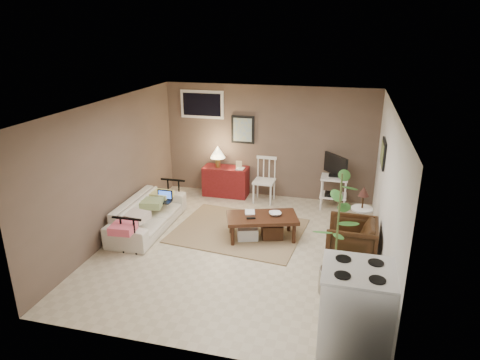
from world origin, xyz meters
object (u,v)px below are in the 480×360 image
(spindle_chair, at_px, (264,181))
(armchair, at_px, (351,240))
(potted_plant, at_px, (337,231))
(sofa, at_px, (148,209))
(stove, at_px, (355,309))
(coffee_table, at_px, (261,225))
(side_table, at_px, (362,207))
(tv_stand, at_px, (334,181))
(red_console, at_px, (225,178))

(spindle_chair, bearing_deg, armchair, -49.69)
(armchair, bearing_deg, potted_plant, -11.06)
(sofa, distance_m, stove, 4.32)
(sofa, distance_m, potted_plant, 3.66)
(coffee_table, xyz_separation_m, sofa, (-2.10, -0.11, 0.12))
(spindle_chair, bearing_deg, side_table, -33.51)
(sofa, relative_size, potted_plant, 1.08)
(tv_stand, xyz_separation_m, stove, (0.42, -4.09, -0.08))
(armchair, bearing_deg, spindle_chair, -137.50)
(armchair, xyz_separation_m, potted_plant, (-0.22, -0.93, 0.57))
(coffee_table, relative_size, sofa, 0.70)
(spindle_chair, height_order, armchair, spindle_chair)
(spindle_chair, bearing_deg, tv_stand, -0.55)
(coffee_table, bearing_deg, stove, -56.72)
(red_console, height_order, spindle_chair, red_console)
(potted_plant, bearing_deg, spindle_chair, 117.40)
(sofa, bearing_deg, spindle_chair, -44.67)
(side_table, bearing_deg, red_console, 153.53)
(sofa, height_order, armchair, armchair)
(side_table, bearing_deg, sofa, -172.06)
(spindle_chair, bearing_deg, coffee_table, -80.34)
(spindle_chair, bearing_deg, stove, -65.65)
(spindle_chair, relative_size, potted_plant, 0.53)
(sofa, height_order, red_console, red_console)
(tv_stand, height_order, stove, tv_stand)
(red_console, relative_size, spindle_chair, 1.19)
(spindle_chair, distance_m, armchair, 2.79)
(red_console, xyz_separation_m, armchair, (2.71, -2.26, -0.00))
(spindle_chair, relative_size, armchair, 1.23)
(side_table, relative_size, armchair, 1.27)
(sofa, relative_size, armchair, 2.52)
(armchair, distance_m, potted_plant, 1.12)
(potted_plant, bearing_deg, tv_stand, 92.83)
(red_console, height_order, armchair, red_console)
(side_table, height_order, armchair, side_table)
(red_console, distance_m, stove, 5.05)
(coffee_table, relative_size, stove, 1.29)
(sofa, bearing_deg, tv_stand, -60.80)
(coffee_table, distance_m, stove, 2.86)
(red_console, height_order, stove, red_console)
(sofa, distance_m, red_console, 2.15)
(red_console, xyz_separation_m, spindle_chair, (0.90, -0.13, 0.06))
(red_console, distance_m, tv_stand, 2.35)
(side_table, distance_m, potted_plant, 1.84)
(sofa, xyz_separation_m, red_console, (0.91, 1.95, 0.01))
(tv_stand, height_order, side_table, tv_stand)
(sofa, height_order, potted_plant, potted_plant)
(potted_plant, bearing_deg, side_table, 78.00)
(tv_stand, relative_size, stove, 1.08)
(coffee_table, relative_size, tv_stand, 1.20)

